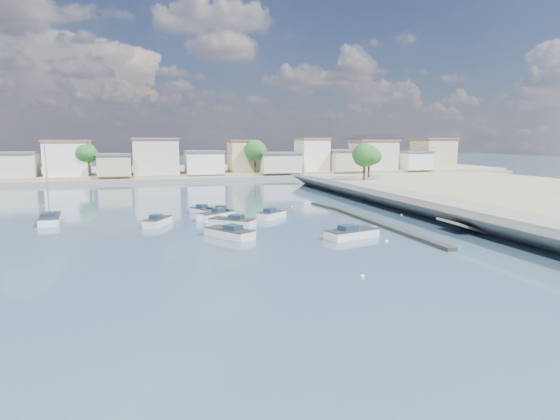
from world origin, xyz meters
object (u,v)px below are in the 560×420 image
object	(u,v)px
motorboat_b	(273,215)
motorboat_h	(354,234)
motorboat_d	(214,216)
motorboat_e	(159,222)
motorboat_a	(227,233)
sailboat	(50,219)
motorboat_c	(230,222)
motorboat_f	(218,212)
motorboat_g	(205,212)

from	to	relation	value
motorboat_b	motorboat_h	bearing A→B (deg)	-70.50
motorboat_d	motorboat_e	xyz separation A→B (m)	(-6.51, -2.04, 0.00)
motorboat_a	sailboat	xyz separation A→B (m)	(-18.15, 13.74, 0.03)
motorboat_c	motorboat_f	world-z (taller)	same
motorboat_c	sailboat	xyz separation A→B (m)	(-19.47, 8.00, 0.03)
motorboat_d	motorboat_e	world-z (taller)	same
motorboat_e	motorboat_g	distance (m)	8.02
motorboat_c	motorboat_d	bearing A→B (deg)	102.13
motorboat_d	motorboat_h	xyz separation A→B (m)	(11.53, -14.27, 0.00)
motorboat_a	sailboat	size ratio (longest dim) A/B	0.61
motorboat_b	motorboat_g	size ratio (longest dim) A/B	0.91
motorboat_c	motorboat_d	xyz separation A→B (m)	(-1.03, 4.82, -0.00)
motorboat_b	motorboat_d	bearing A→B (deg)	170.35
motorboat_e	motorboat_f	world-z (taller)	same
motorboat_g	sailboat	world-z (taller)	sailboat
motorboat_e	motorboat_h	world-z (taller)	same
motorboat_e	motorboat_f	size ratio (longest dim) A/B	1.12
motorboat_a	sailboat	distance (m)	22.76
motorboat_b	motorboat_h	world-z (taller)	same
motorboat_a	motorboat_g	size ratio (longest dim) A/B	1.20
motorboat_g	motorboat_h	size ratio (longest dim) A/B	0.75
motorboat_c	motorboat_d	world-z (taller)	same
motorboat_a	motorboat_d	size ratio (longest dim) A/B	1.11
motorboat_a	motorboat_b	world-z (taller)	same
motorboat_a	motorboat_e	distance (m)	10.55
motorboat_d	motorboat_e	bearing A→B (deg)	-162.59
motorboat_f	sailboat	size ratio (longest dim) A/B	0.45
motorboat_d	sailboat	size ratio (longest dim) A/B	0.55
motorboat_f	motorboat_h	bearing A→B (deg)	-57.74
motorboat_e	motorboat_c	bearing A→B (deg)	-20.18
motorboat_c	sailboat	world-z (taller)	sailboat
sailboat	motorboat_f	bearing A→B (deg)	-1.46
motorboat_c	motorboat_d	size ratio (longest dim) A/B	1.04
motorboat_d	sailboat	bearing A→B (deg)	170.21
motorboat_a	motorboat_g	bearing A→B (deg)	91.51
motorboat_b	sailboat	bearing A→B (deg)	170.25
motorboat_e	motorboat_h	size ratio (longest dim) A/B	0.75
motorboat_a	motorboat_f	size ratio (longest dim) A/B	1.35
motorboat_a	motorboat_h	world-z (taller)	same
motorboat_a	motorboat_c	world-z (taller)	same
motorboat_e	motorboat_f	bearing A→B (deg)	32.82
motorboat_c	motorboat_b	bearing A→B (deg)	31.90
motorboat_e	motorboat_g	xyz separation A→B (m)	(5.86, 5.48, 0.00)
motorboat_e	sailboat	xyz separation A→B (m)	(-11.92, 5.22, 0.03)
motorboat_g	motorboat_h	xyz separation A→B (m)	(12.18, -17.70, -0.00)
motorboat_c	motorboat_e	xyz separation A→B (m)	(-7.55, 2.77, -0.00)
motorboat_f	motorboat_h	world-z (taller)	same
motorboat_d	motorboat_b	bearing A→B (deg)	-9.65
motorboat_b	motorboat_h	size ratio (longest dim) A/B	0.69
motorboat_b	motorboat_g	bearing A→B (deg)	148.61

